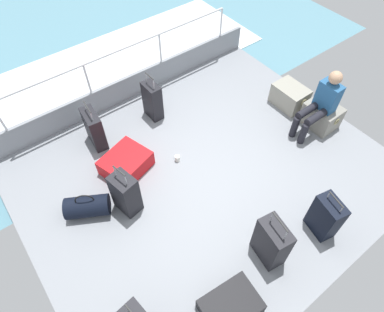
{
  "coord_description": "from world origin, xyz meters",
  "views": [
    {
      "loc": [
        2.21,
        -1.94,
        4.13
      ],
      "look_at": [
        -0.23,
        -0.09,
        0.25
      ],
      "focal_mm": 31.41,
      "sensor_mm": 36.0,
      "label": 1
    }
  ],
  "objects_px": {
    "passenger_seated": "(321,103)",
    "duffel_bag": "(87,206)",
    "suitcase_5": "(231,306)",
    "paper_cup": "(177,158)",
    "suitcase_1": "(126,163)",
    "suitcase_6": "(126,194)",
    "cargo_crate_1": "(321,115)",
    "suitcase_7": "(94,129)",
    "suitcase_3": "(325,217)",
    "suitcase_4": "(271,242)",
    "cargo_crate_0": "(290,96)",
    "suitcase_0": "(152,101)"
  },
  "relations": [
    {
      "from": "suitcase_7",
      "to": "suitcase_3",
      "type": "bearing_deg",
      "value": 27.38
    },
    {
      "from": "suitcase_4",
      "to": "paper_cup",
      "type": "bearing_deg",
      "value": -179.17
    },
    {
      "from": "duffel_bag",
      "to": "paper_cup",
      "type": "relative_size",
      "value": 6.54
    },
    {
      "from": "passenger_seated",
      "to": "duffel_bag",
      "type": "xyz_separation_m",
      "value": [
        -0.81,
        -3.67,
        -0.43
      ]
    },
    {
      "from": "cargo_crate_0",
      "to": "suitcase_5",
      "type": "height_order",
      "value": "cargo_crate_0"
    },
    {
      "from": "suitcase_3",
      "to": "suitcase_6",
      "type": "bearing_deg",
      "value": -134.64
    },
    {
      "from": "suitcase_1",
      "to": "suitcase_6",
      "type": "relative_size",
      "value": 0.93
    },
    {
      "from": "suitcase_4",
      "to": "suitcase_5",
      "type": "height_order",
      "value": "suitcase_4"
    },
    {
      "from": "suitcase_0",
      "to": "suitcase_4",
      "type": "distance_m",
      "value": 2.97
    },
    {
      "from": "suitcase_0",
      "to": "suitcase_1",
      "type": "relative_size",
      "value": 1.06
    },
    {
      "from": "paper_cup",
      "to": "suitcase_7",
      "type": "bearing_deg",
      "value": -143.4
    },
    {
      "from": "suitcase_7",
      "to": "duffel_bag",
      "type": "distance_m",
      "value": 1.29
    },
    {
      "from": "cargo_crate_1",
      "to": "suitcase_7",
      "type": "height_order",
      "value": "suitcase_7"
    },
    {
      "from": "suitcase_4",
      "to": "suitcase_6",
      "type": "distance_m",
      "value": 1.96
    },
    {
      "from": "suitcase_5",
      "to": "cargo_crate_1",
      "type": "bearing_deg",
      "value": 112.68
    },
    {
      "from": "cargo_crate_1",
      "to": "suitcase_1",
      "type": "bearing_deg",
      "value": -110.52
    },
    {
      "from": "passenger_seated",
      "to": "suitcase_6",
      "type": "xyz_separation_m",
      "value": [
        -0.56,
        -3.19,
        -0.25
      ]
    },
    {
      "from": "passenger_seated",
      "to": "suitcase_3",
      "type": "relative_size",
      "value": 1.48
    },
    {
      "from": "suitcase_3",
      "to": "paper_cup",
      "type": "distance_m",
      "value": 2.25
    },
    {
      "from": "suitcase_1",
      "to": "suitcase_5",
      "type": "distance_m",
      "value": 2.46
    },
    {
      "from": "suitcase_4",
      "to": "duffel_bag",
      "type": "bearing_deg",
      "value": -141.41
    },
    {
      "from": "suitcase_7",
      "to": "suitcase_5",
      "type": "bearing_deg",
      "value": 0.36
    },
    {
      "from": "suitcase_6",
      "to": "suitcase_5",
      "type": "bearing_deg",
      "value": 7.15
    },
    {
      "from": "cargo_crate_0",
      "to": "suitcase_4",
      "type": "bearing_deg",
      "value": -52.47
    },
    {
      "from": "suitcase_5",
      "to": "paper_cup",
      "type": "distance_m",
      "value": 2.26
    },
    {
      "from": "passenger_seated",
      "to": "duffel_bag",
      "type": "bearing_deg",
      "value": -102.4
    },
    {
      "from": "cargo_crate_0",
      "to": "suitcase_3",
      "type": "xyz_separation_m",
      "value": [
        1.92,
        -1.47,
        0.12
      ]
    },
    {
      "from": "suitcase_5",
      "to": "duffel_bag",
      "type": "bearing_deg",
      "value": -161.39
    },
    {
      "from": "suitcase_7",
      "to": "suitcase_0",
      "type": "bearing_deg",
      "value": 88.54
    },
    {
      "from": "passenger_seated",
      "to": "paper_cup",
      "type": "relative_size",
      "value": 10.98
    },
    {
      "from": "suitcase_5",
      "to": "duffel_bag",
      "type": "relative_size",
      "value": 1.06
    },
    {
      "from": "suitcase_6",
      "to": "duffel_bag",
      "type": "xyz_separation_m",
      "value": [
        -0.25,
        -0.48,
        -0.18
      ]
    },
    {
      "from": "suitcase_3",
      "to": "cargo_crate_0",
      "type": "bearing_deg",
      "value": 142.52
    },
    {
      "from": "duffel_bag",
      "to": "suitcase_3",
      "type": "bearing_deg",
      "value": 48.27
    },
    {
      "from": "duffel_bag",
      "to": "suitcase_5",
      "type": "bearing_deg",
      "value": 18.61
    },
    {
      "from": "suitcase_5",
      "to": "paper_cup",
      "type": "relative_size",
      "value": 6.9
    },
    {
      "from": "cargo_crate_0",
      "to": "paper_cup",
      "type": "bearing_deg",
      "value": -94.0
    },
    {
      "from": "suitcase_7",
      "to": "duffel_bag",
      "type": "relative_size",
      "value": 1.2
    },
    {
      "from": "passenger_seated",
      "to": "suitcase_0",
      "type": "distance_m",
      "value": 2.68
    },
    {
      "from": "suitcase_0",
      "to": "paper_cup",
      "type": "xyz_separation_m",
      "value": [
        1.05,
        -0.26,
        -0.28
      ]
    },
    {
      "from": "cargo_crate_0",
      "to": "duffel_bag",
      "type": "bearing_deg",
      "value": -92.42
    },
    {
      "from": "passenger_seated",
      "to": "cargo_crate_1",
      "type": "bearing_deg",
      "value": 90.0
    },
    {
      "from": "suitcase_1",
      "to": "suitcase_6",
      "type": "distance_m",
      "value": 0.7
    },
    {
      "from": "passenger_seated",
      "to": "suitcase_6",
      "type": "height_order",
      "value": "passenger_seated"
    },
    {
      "from": "duffel_bag",
      "to": "paper_cup",
      "type": "height_order",
      "value": "duffel_bag"
    },
    {
      "from": "passenger_seated",
      "to": "suitcase_3",
      "type": "distance_m",
      "value": 1.87
    },
    {
      "from": "cargo_crate_1",
      "to": "suitcase_0",
      "type": "height_order",
      "value": "suitcase_0"
    },
    {
      "from": "duffel_bag",
      "to": "suitcase_4",
      "type": "bearing_deg",
      "value": 38.59
    },
    {
      "from": "suitcase_4",
      "to": "suitcase_6",
      "type": "xyz_separation_m",
      "value": [
        -1.66,
        -1.04,
        -0.01
      ]
    },
    {
      "from": "cargo_crate_0",
      "to": "paper_cup",
      "type": "relative_size",
      "value": 6.09
    }
  ]
}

